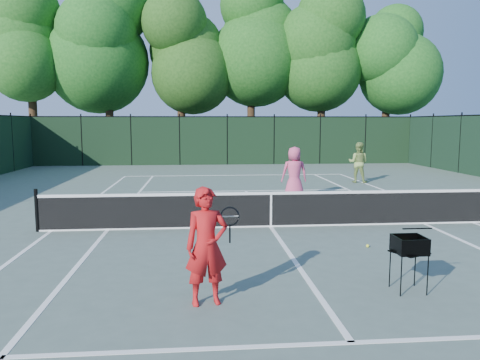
{
  "coord_description": "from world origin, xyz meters",
  "views": [
    {
      "loc": [
        -1.84,
        -11.66,
        2.67
      ],
      "look_at": [
        -0.71,
        1.0,
        1.1
      ],
      "focal_mm": 35.0,
      "sensor_mm": 36.0,
      "label": 1
    }
  ],
  "objects": [
    {
      "name": "ground",
      "position": [
        0.0,
        0.0,
        0.0
      ],
      "size": [
        90.0,
        90.0,
        0.0
      ],
      "primitive_type": "plane",
      "color": "#4E5F55",
      "rests_on": "ground"
    },
    {
      "name": "sideline_doubles_left",
      "position": [
        -5.49,
        0.0,
        0.0
      ],
      "size": [
        0.1,
        23.77,
        0.01
      ],
      "primitive_type": "cube",
      "color": "white",
      "rests_on": "ground"
    },
    {
      "name": "sideline_doubles_right",
      "position": [
        5.49,
        0.0,
        0.0
      ],
      "size": [
        0.1,
        23.77,
        0.01
      ],
      "primitive_type": "cube",
      "color": "white",
      "rests_on": "ground"
    },
    {
      "name": "sideline_singles_left",
      "position": [
        -4.12,
        0.0,
        0.0
      ],
      "size": [
        0.1,
        23.77,
        0.01
      ],
      "primitive_type": "cube",
      "color": "white",
      "rests_on": "ground"
    },
    {
      "name": "sideline_singles_right",
      "position": [
        4.12,
        0.0,
        0.0
      ],
      "size": [
        0.1,
        23.77,
        0.01
      ],
      "primitive_type": "cube",
      "color": "white",
      "rests_on": "ground"
    },
    {
      "name": "baseline_far",
      "position": [
        0.0,
        11.88,
        0.0
      ],
      "size": [
        10.97,
        0.1,
        0.01
      ],
      "primitive_type": "cube",
      "color": "white",
      "rests_on": "ground"
    },
    {
      "name": "service_line_near",
      "position": [
        0.0,
        -6.4,
        0.0
      ],
      "size": [
        8.23,
        0.1,
        0.01
      ],
      "primitive_type": "cube",
      "color": "white",
      "rests_on": "ground"
    },
    {
      "name": "service_line_far",
      "position": [
        0.0,
        6.4,
        0.0
      ],
      "size": [
        8.23,
        0.1,
        0.01
      ],
      "primitive_type": "cube",
      "color": "white",
      "rests_on": "ground"
    },
    {
      "name": "center_service_line",
      "position": [
        0.0,
        0.0,
        0.0
      ],
      "size": [
        0.1,
        12.8,
        0.01
      ],
      "primitive_type": "cube",
      "color": "white",
      "rests_on": "ground"
    },
    {
      "name": "tennis_net",
      "position": [
        0.0,
        0.0,
        0.48
      ],
      "size": [
        11.69,
        0.09,
        1.06
      ],
      "color": "black",
      "rests_on": "ground"
    },
    {
      "name": "fence_far",
      "position": [
        0.0,
        18.0,
        1.5
      ],
      "size": [
        24.0,
        0.05,
        3.0
      ],
      "primitive_type": "cube",
      "color": "black",
      "rests_on": "ground"
    },
    {
      "name": "tree_0",
      "position": [
        -13.0,
        21.5,
        8.16
      ],
      "size": [
        6.4,
        6.4,
        13.14
      ],
      "color": "black",
      "rests_on": "ground"
    },
    {
      "name": "tree_1",
      "position": [
        -8.0,
        22.0,
        8.69
      ],
      "size": [
        6.8,
        6.8,
        13.98
      ],
      "color": "black",
      "rests_on": "ground"
    },
    {
      "name": "tree_2",
      "position": [
        -3.0,
        21.8,
        7.73
      ],
      "size": [
        6.0,
        6.0,
        12.4
      ],
      "color": "black",
      "rests_on": "ground"
    },
    {
      "name": "tree_3",
      "position": [
        2.0,
        22.3,
        9.01
      ],
      "size": [
        7.0,
        7.0,
        14.45
      ],
      "color": "black",
      "rests_on": "ground"
    },
    {
      "name": "tree_4",
      "position": [
        7.0,
        21.6,
        8.14
      ],
      "size": [
        6.2,
        6.2,
        12.97
      ],
      "color": "black",
      "rests_on": "ground"
    },
    {
      "name": "tree_5",
      "position": [
        12.0,
        22.1,
        7.71
      ],
      "size": [
        5.8,
        5.8,
        12.23
      ],
      "color": "black",
      "rests_on": "ground"
    },
    {
      "name": "coach",
      "position": [
        -1.73,
        -4.99,
        0.87
      ],
      "size": [
        0.88,
        0.75,
        1.74
      ],
      "rotation": [
        0.0,
        0.0,
        0.2
      ],
      "color": "red",
      "rests_on": "ground"
    },
    {
      "name": "player_pink",
      "position": [
        1.5,
        4.36,
        0.92
      ],
      "size": [
        0.91,
        0.6,
        1.83
      ],
      "rotation": [
        0.0,
        0.0,
        3.12
      ],
      "color": "#CB4772",
      "rests_on": "ground"
    },
    {
      "name": "player_green",
      "position": [
        5.26,
        8.52,
        0.9
      ],
      "size": [
        1.09,
        1.02,
        1.79
      ],
      "rotation": [
        0.0,
        0.0,
        2.64
      ],
      "color": "#85A150",
      "rests_on": "ground"
    },
    {
      "name": "ball_hopper",
      "position": [
        1.46,
        -4.76,
        0.74
      ],
      "size": [
        0.62,
        0.62,
        0.89
      ],
      "rotation": [
        0.0,
        0.0,
        0.43
      ],
      "color": "black",
      "rests_on": "ground"
    },
    {
      "name": "loose_ball_midcourt",
      "position": [
        1.77,
        -2.16,
        0.03
      ],
      "size": [
        0.07,
        0.07,
        0.07
      ],
      "primitive_type": "sphere",
      "color": "yellow",
      "rests_on": "ground"
    }
  ]
}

